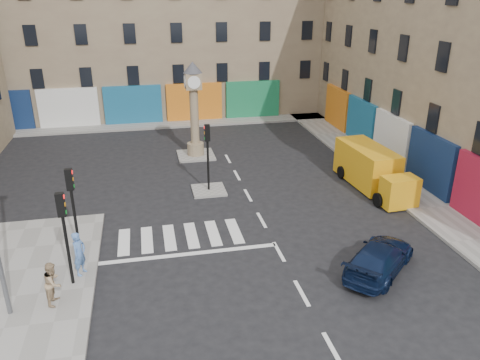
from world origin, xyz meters
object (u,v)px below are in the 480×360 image
object	(u,v)px
traffic_light_left_far	(72,197)
yellow_van	(372,169)
navy_sedan	(379,258)
traffic_light_left_near	(64,225)
pedestrian_blue	(79,254)
pedestrian_tan	(53,283)
clock_pillar	(194,104)
traffic_light_island	(208,147)

from	to	relation	value
traffic_light_left_far	yellow_van	size ratio (longest dim) A/B	0.60
yellow_van	traffic_light_left_far	bearing A→B (deg)	-168.83
navy_sedan	yellow_van	size ratio (longest dim) A/B	0.69
traffic_light_left_near	pedestrian_blue	bearing A→B (deg)	65.12
traffic_light_left_far	pedestrian_blue	xyz separation A→B (m)	(0.27, -1.81, -1.58)
pedestrian_blue	pedestrian_tan	distance (m)	1.83
clock_pillar	pedestrian_blue	xyz separation A→B (m)	(-6.03, -13.21, -2.51)
traffic_light_left_near	traffic_light_island	xyz separation A→B (m)	(6.30, 7.80, -0.03)
navy_sedan	pedestrian_tan	bearing A→B (deg)	45.74
clock_pillar	traffic_light_left_far	bearing A→B (deg)	-118.94
traffic_light_left_far	pedestrian_blue	distance (m)	2.42
pedestrian_tan	pedestrian_blue	bearing A→B (deg)	-13.22
yellow_van	navy_sedan	bearing A→B (deg)	-117.98
traffic_light_left_near	pedestrian_tan	xyz separation A→B (m)	(-0.44, -1.10, -1.67)
clock_pillar	traffic_light_left_near	bearing A→B (deg)	-114.55
yellow_van	pedestrian_tan	bearing A→B (deg)	-158.04
traffic_light_left_near	navy_sedan	bearing A→B (deg)	-6.96
pedestrian_blue	traffic_light_island	bearing A→B (deg)	-12.65
traffic_light_left_far	traffic_light_island	size ratio (longest dim) A/B	1.00
traffic_light_island	navy_sedan	xyz separation A→B (m)	(5.44, -9.23, -1.97)
pedestrian_blue	pedestrian_tan	world-z (taller)	pedestrian_blue
traffic_light_left_near	yellow_van	size ratio (longest dim) A/B	0.60
clock_pillar	yellow_van	xyz separation A→B (m)	(9.00, -7.34, -2.45)
traffic_light_left_near	traffic_light_island	world-z (taller)	traffic_light_left_near
traffic_light_left_near	pedestrian_blue	size ratio (longest dim) A/B	2.08
traffic_light_island	pedestrian_blue	world-z (taller)	traffic_light_island
clock_pillar	pedestrian_tan	world-z (taller)	clock_pillar
traffic_light_left_near	traffic_light_island	size ratio (longest dim) A/B	1.00
navy_sedan	pedestrian_blue	xyz separation A→B (m)	(-11.47, 2.02, 0.42)
traffic_light_left_near	traffic_light_left_far	bearing A→B (deg)	90.00
clock_pillar	pedestrian_tan	size ratio (longest dim) A/B	3.80
traffic_light_left_far	traffic_light_island	bearing A→B (deg)	40.60
traffic_light_island	yellow_van	world-z (taller)	traffic_light_island
traffic_light_island	navy_sedan	bearing A→B (deg)	-59.50
traffic_light_left_near	pedestrian_blue	xyz separation A→B (m)	(0.27, 0.59, -1.58)
clock_pillar	pedestrian_blue	bearing A→B (deg)	-114.53
traffic_light_left_far	clock_pillar	size ratio (longest dim) A/B	0.61
traffic_light_island	pedestrian_blue	size ratio (longest dim) A/B	2.08
traffic_light_left_far	traffic_light_island	world-z (taller)	traffic_light_left_far
yellow_van	pedestrian_tan	world-z (taller)	yellow_van
pedestrian_blue	traffic_light_left_far	bearing A→B (deg)	35.74
pedestrian_blue	yellow_van	bearing A→B (deg)	-41.43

